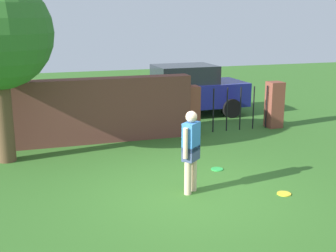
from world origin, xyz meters
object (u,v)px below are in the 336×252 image
object	(u,v)px
frisbee_yellow	(284,194)
frisbee_green	(217,169)
person	(191,148)
car	(184,90)

from	to	relation	value
frisbee_yellow	frisbee_green	world-z (taller)	same
frisbee_green	person	bearing A→B (deg)	-134.33
frisbee_yellow	person	bearing A→B (deg)	159.17
person	car	bearing A→B (deg)	-150.81
person	frisbee_yellow	xyz separation A→B (m)	(1.69, -0.64, -0.89)
person	frisbee_green	size ratio (longest dim) A/B	6.00
car	frisbee_green	world-z (taller)	car
car	frisbee_yellow	size ratio (longest dim) A/B	15.73
car	person	bearing A→B (deg)	-110.25
frisbee_green	car	bearing A→B (deg)	77.93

